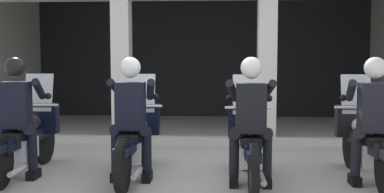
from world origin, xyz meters
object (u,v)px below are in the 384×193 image
motorcycle_far_left (27,137)px  police_officer_center_left (131,108)px  police_officer_far_left (17,107)px  motorcycle_center_right (249,142)px  police_officer_center_right (251,110)px  motorcycle_far_right (365,141)px  police_officer_far_right (373,110)px  motorcycle_center_left (136,138)px

motorcycle_far_left → police_officer_center_left: size_ratio=1.29×
police_officer_far_left → motorcycle_center_right: 3.03m
police_officer_center_left → police_officer_center_right: (1.50, -0.15, 0.00)m
motorcycle_far_right → police_officer_far_right: size_ratio=1.29×
motorcycle_far_left → motorcycle_center_left: size_ratio=1.00×
police_officer_center_right → motorcycle_far_left: bearing=156.0°
police_officer_far_right → motorcycle_center_left: bearing=163.3°
motorcycle_far_left → motorcycle_far_right: 4.50m
police_officer_center_left → police_officer_far_right: same height
motorcycle_center_right → motorcycle_far_right: size_ratio=1.00×
police_officer_center_right → motorcycle_center_left: bearing=148.4°
police_officer_center_left → police_officer_far_right: (3.00, -0.01, 0.00)m
motorcycle_far_left → motorcycle_center_left: bearing=-16.8°
motorcycle_center_left → motorcycle_far_right: (3.00, -0.01, 0.00)m
police_officer_center_left → motorcycle_center_right: 1.57m
motorcycle_center_left → police_officer_far_right: 3.04m
police_officer_far_left → police_officer_far_right: same height
police_officer_center_left → police_officer_center_right: size_ratio=1.00×
motorcycle_center_left → motorcycle_center_right: (1.50, -0.15, 0.00)m
motorcycle_far_left → police_officer_center_left: (1.50, -0.31, 0.44)m
police_officer_center_left → motorcycle_far_right: police_officer_center_left is taller
motorcycle_far_left → motorcycle_far_right: size_ratio=1.00×
motorcycle_far_left → police_officer_far_left: police_officer_far_left is taller
police_officer_far_left → police_officer_center_right: same height
police_officer_far_left → police_officer_far_right: 4.50m
motorcycle_center_left → police_officer_center_left: police_officer_center_left is taller
police_officer_far_left → police_officer_center_left: bearing=-16.8°
police_officer_far_left → police_officer_center_right: (3.00, -0.18, 0.00)m
police_officer_center_right → police_officer_center_left: bearing=158.9°
police_officer_center_left → police_officer_far_right: size_ratio=1.00×
police_officer_far_left → police_officer_center_right: 3.00m
police_officer_far_left → police_officer_center_left: same height
motorcycle_center_left → motorcycle_far_right: 3.00m
police_officer_far_left → police_officer_center_left: 1.50m
police_officer_far_left → motorcycle_far_left: bearing=73.9°
police_officer_center_left → motorcycle_center_right: police_officer_center_left is taller
motorcycle_center_right → police_officer_far_right: 1.57m
police_officer_center_left → police_officer_far_right: 3.00m
police_officer_center_right → police_officer_far_right: size_ratio=1.00×
police_officer_far_left → police_officer_far_right: size_ratio=1.00×
motorcycle_far_left → police_officer_center_right: size_ratio=1.29×
motorcycle_far_left → motorcycle_center_right: size_ratio=1.00×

